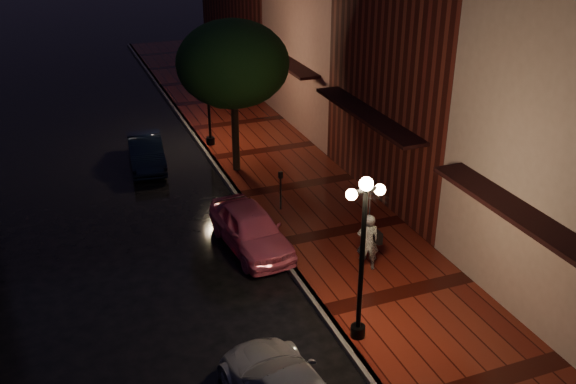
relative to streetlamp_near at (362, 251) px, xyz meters
name	(u,v)px	position (x,y,z in m)	size (l,w,h in m)	color
ground	(275,248)	(-0.35, 5.00, -2.60)	(120.00, 120.00, 0.00)	black
sidewalk	(340,233)	(1.90, 5.00, -2.53)	(4.50, 60.00, 0.15)	#4D140D
curb	(275,246)	(-0.35, 5.00, -2.53)	(0.25, 60.00, 0.15)	#595451
storefront_mid	(448,40)	(6.65, 7.00, 2.90)	(5.00, 8.00, 11.00)	#511914
storefront_far	(344,27)	(6.65, 15.00, 1.90)	(5.00, 8.00, 9.00)	#8C5951
streetlamp_near	(362,251)	(0.00, 0.00, 0.00)	(0.96, 0.36, 4.31)	black
streetlamp_far	(208,89)	(0.00, 14.00, 0.00)	(0.96, 0.36, 4.31)	black
street_tree	(233,66)	(0.26, 10.99, 1.64)	(4.16, 4.16, 5.80)	black
pink_car	(251,229)	(-1.03, 5.28, -1.92)	(1.60, 3.97, 1.35)	#E65E7F
navy_car	(146,152)	(-2.93, 12.94, -1.98)	(1.31, 3.75, 1.24)	black
woman_with_umbrella	(369,219)	(1.66, 2.71, -0.83)	(1.02, 1.04, 2.45)	silver
parking_meter	(281,187)	(0.65, 7.15, -1.60)	(0.15, 0.13, 1.40)	black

